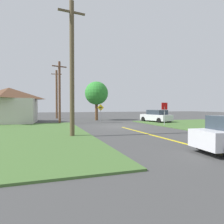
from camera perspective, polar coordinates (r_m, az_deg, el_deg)
name	(u,v)px	position (r m, az deg, el deg)	size (l,w,h in m)	color
ground_plane	(119,126)	(20.91, 1.90, -4.07)	(120.00, 120.00, 0.00)	#404040
grass_verge_left	(0,135)	(15.95, -29.17, -5.81)	(12.00, 20.00, 0.08)	#436730
lane_stripe_center	(161,137)	(13.73, 13.55, -6.96)	(0.20, 14.00, 0.01)	yellow
stop_sign	(164,110)	(22.06, 14.61, 0.67)	(0.74, 0.09, 2.46)	#9EA0A8
car_on_crossroad	(156,116)	(27.05, 12.34, -1.15)	(2.60, 4.78, 1.62)	silver
utility_pole_near	(72,68)	(13.92, -11.26, 12.17)	(1.80, 0.35, 8.97)	brown
utility_pole_mid	(60,92)	(25.13, -14.62, 5.63)	(1.76, 0.64, 7.46)	brown
utility_pole_far	(57,94)	(36.57, -15.39, 4.95)	(1.79, 0.44, 8.41)	brown
direction_sign	(101,111)	(26.85, -3.23, 0.30)	(0.90, 0.12, 2.38)	slate
oak_tree_left	(96,93)	(30.56, -4.41, 5.29)	(3.49, 3.49, 5.84)	brown
barn	(9,105)	(28.58, -27.07, 1.71)	(6.51, 7.72, 4.44)	beige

